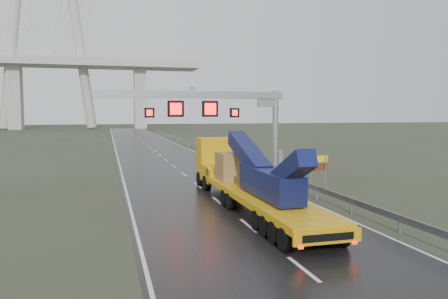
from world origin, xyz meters
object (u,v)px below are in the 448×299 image
object	(u,v)px
heavy_haul_truck	(241,175)
exit_sign_pair	(318,167)
sign_gantry	(219,110)
striped_barrier	(284,179)

from	to	relation	value
heavy_haul_truck	exit_sign_pair	size ratio (longest dim) A/B	7.02
sign_gantry	striped_barrier	bearing A→B (deg)	-45.71
sign_gantry	heavy_haul_truck	distance (m)	9.41
heavy_haul_truck	striped_barrier	bearing A→B (deg)	43.54
sign_gantry	striped_barrier	distance (m)	7.52
heavy_haul_truck	exit_sign_pair	distance (m)	5.93
exit_sign_pair	sign_gantry	bearing A→B (deg)	112.86
heavy_haul_truck	exit_sign_pair	xyz separation A→B (m)	(5.79, 1.26, 0.16)
sign_gantry	heavy_haul_truck	bearing A→B (deg)	-95.37
sign_gantry	heavy_haul_truck	world-z (taller)	sign_gantry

